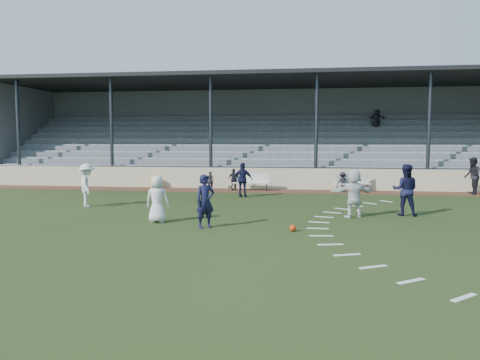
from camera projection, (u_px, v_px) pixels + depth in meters
The scene contains 19 objects.
ground at pixel (229, 226), 15.24m from camera, with size 90.00×90.00×0.00m, color #233315.
cinder_track at pixel (260, 191), 25.60m from camera, with size 34.00×2.00×0.02m, color #4F2D1F.
retaining_wall at pixel (262, 179), 26.58m from camera, with size 34.00×0.18×1.20m, color beige.
bench_left at pixel (251, 180), 25.66m from camera, with size 2.01×0.48×0.95m.
bench_right at pixel (352, 181), 25.05m from camera, with size 2.02×1.09×0.95m.
trash_bin at pixel (155, 182), 26.90m from camera, with size 0.44×0.44×0.71m, color yellow.
football at pixel (293, 228), 14.39m from camera, with size 0.21×0.21×0.21m, color red.
player_white_lead at pixel (157, 199), 15.89m from camera, with size 0.78×0.51×1.60m, color silver.
player_navy_lead at pixel (205, 201), 14.91m from camera, with size 0.62×0.41×1.71m, color black.
player_navy_mid at pixel (405, 190), 17.33m from camera, with size 0.93×0.72×1.91m, color black.
player_white_wing at pixel (87, 185), 19.58m from camera, with size 1.18×0.68×1.82m, color silver.
player_navy_wing at pixel (243, 180), 22.92m from camera, with size 0.99×0.41×1.69m, color black.
player_white_back at pixel (354, 193), 16.93m from camera, with size 1.63×0.52×1.76m, color silver.
official at pixel (472, 176), 23.87m from camera, with size 0.92×0.72×1.90m, color black.
sub_left_near at pixel (210, 181), 26.02m from camera, with size 0.37×0.25×1.03m, color black.
sub_left_far at pixel (234, 180), 25.72m from camera, with size 0.70×0.29×1.20m, color black.
sub_right at pixel (343, 182), 24.95m from camera, with size 0.69×0.40×1.07m, color black.
grandstand at pixel (269, 149), 31.09m from camera, with size 34.60×9.00×6.61m.
penalty_arc at pixel (359, 229), 14.67m from camera, with size 3.89×14.63×0.01m.
Camera 1 is at (2.46, -14.86, 2.83)m, focal length 35.00 mm.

